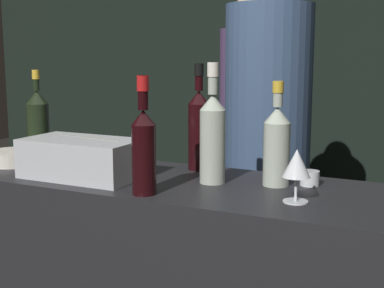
% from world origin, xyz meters
% --- Properties ---
extents(wall_back_chalkboard, '(6.40, 0.06, 2.80)m').
position_xyz_m(wall_back_chalkboard, '(0.00, 2.73, 1.40)').
color(wall_back_chalkboard, black).
rests_on(wall_back_chalkboard, ground_plane).
extents(ice_bin_with_bottles, '(0.39, 0.21, 0.13)m').
position_xyz_m(ice_bin_with_bottles, '(-0.34, 0.16, 1.07)').
color(ice_bin_with_bottles, '#B7BABF').
rests_on(ice_bin_with_bottles, bar_counter).
extents(bowl_white, '(0.19, 0.19, 0.05)m').
position_xyz_m(bowl_white, '(-0.71, 0.23, 1.03)').
color(bowl_white, silver).
rests_on(bowl_white, bar_counter).
extents(wine_glass, '(0.08, 0.08, 0.15)m').
position_xyz_m(wine_glass, '(0.37, 0.17, 1.11)').
color(wine_glass, silver).
rests_on(wine_glass, bar_counter).
extents(candle_votive, '(0.06, 0.06, 0.05)m').
position_xyz_m(candle_votive, '(0.36, 0.38, 1.02)').
color(candle_votive, silver).
rests_on(candle_votive, bar_counter).
extents(red_wine_bottle_tall, '(0.07, 0.07, 0.35)m').
position_xyz_m(red_wine_bottle_tall, '(-0.05, 0.07, 1.14)').
color(red_wine_bottle_tall, black).
rests_on(red_wine_bottle_tall, bar_counter).
extents(red_wine_bottle_black_foil, '(0.08, 0.08, 0.37)m').
position_xyz_m(red_wine_bottle_black_foil, '(-0.05, 0.45, 1.15)').
color(red_wine_bottle_black_foil, black).
rests_on(red_wine_bottle_black_foil, bar_counter).
extents(champagne_bottle, '(0.09, 0.09, 0.35)m').
position_xyz_m(champagne_bottle, '(-0.74, 0.39, 1.14)').
color(champagne_bottle, black).
rests_on(champagne_bottle, bar_counter).
extents(white_wine_bottle, '(0.08, 0.08, 0.38)m').
position_xyz_m(white_wine_bottle, '(0.07, 0.28, 1.16)').
color(white_wine_bottle, '#9EA899').
rests_on(white_wine_bottle, bar_counter).
extents(rose_wine_bottle, '(0.08, 0.08, 0.33)m').
position_xyz_m(rose_wine_bottle, '(0.27, 0.34, 1.13)').
color(rose_wine_bottle, '#9EA899').
rests_on(rose_wine_bottle, bar_counter).
extents(person_in_hoodie, '(0.37, 0.37, 1.78)m').
position_xyz_m(person_in_hoodie, '(-0.50, 2.18, 1.00)').
color(person_in_hoodie, black).
rests_on(person_in_hoodie, ground_plane).
extents(person_blond_tee, '(0.42, 0.42, 1.85)m').
position_xyz_m(person_blond_tee, '(-0.05, 1.24, 1.03)').
color(person_blond_tee, black).
rests_on(person_blond_tee, ground_plane).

